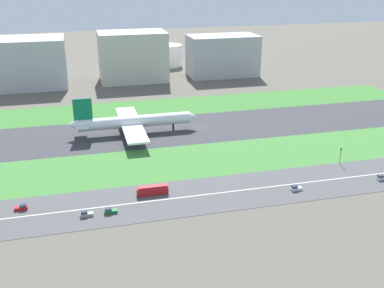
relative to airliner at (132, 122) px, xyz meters
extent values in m
plane|color=#5B564C|center=(35.50, 0.00, -6.23)|extent=(800.00, 800.00, 0.00)
cube|color=#38383D|center=(35.50, 0.00, -6.18)|extent=(280.00, 46.00, 0.10)
cube|color=#3D7A33|center=(35.50, 41.00, -6.18)|extent=(280.00, 36.00, 0.10)
cube|color=#427F38|center=(35.50, -41.00, -6.18)|extent=(280.00, 36.00, 0.10)
cube|color=#4C4C4F|center=(35.50, -73.00, -6.18)|extent=(280.00, 28.00, 0.10)
cube|color=silver|center=(35.50, -73.00, -6.13)|extent=(266.00, 0.50, 0.01)
cylinder|color=white|center=(1.68, 0.00, 0.07)|extent=(56.00, 6.00, 6.00)
cone|color=white|center=(31.68, 0.00, 0.07)|extent=(4.00, 5.70, 5.70)
cone|color=white|center=(-28.82, 0.00, 0.87)|extent=(5.00, 5.40, 5.40)
cube|color=#0C724C|center=(-23.32, 0.00, 8.07)|extent=(9.00, 0.80, 11.00)
cube|color=white|center=(-24.32, 0.00, 1.07)|extent=(6.00, 16.00, 0.60)
cube|color=white|center=(-0.32, 15.00, -1.13)|extent=(10.00, 26.00, 1.00)
cylinder|color=gray|center=(0.68, 9.00, -3.33)|extent=(5.00, 3.20, 3.20)
cube|color=white|center=(-0.32, -15.00, -1.13)|extent=(10.00, 26.00, 1.00)
cylinder|color=gray|center=(0.68, -9.00, -3.33)|extent=(5.00, 3.20, 3.20)
cylinder|color=black|center=(21.28, 0.00, -4.53)|extent=(1.00, 1.00, 3.20)
cylinder|color=black|center=(-2.32, 3.50, -4.53)|extent=(1.00, 1.00, 3.20)
cylinder|color=black|center=(-2.32, -3.50, -4.53)|extent=(1.00, 1.00, 3.20)
cube|color=#19662D|center=(-17.38, -78.00, -5.58)|extent=(4.40, 1.80, 1.10)
cube|color=#333D4C|center=(-18.18, -78.00, -4.58)|extent=(2.20, 1.66, 0.90)
cube|color=silver|center=(89.19, -78.00, -5.58)|extent=(4.40, 1.80, 1.10)
cube|color=#333D4C|center=(88.39, -78.00, -4.58)|extent=(2.20, 1.66, 0.90)
cube|color=#B2191E|center=(-47.49, -68.00, -5.58)|extent=(4.40, 1.80, 1.10)
cube|color=#333D4C|center=(-46.69, -68.00, -4.58)|extent=(2.20, 1.66, 0.90)
cube|color=silver|center=(52.06, -78.00, -5.58)|extent=(4.40, 1.80, 1.10)
cube|color=#333D4C|center=(51.26, -78.00, -4.58)|extent=(2.20, 1.66, 0.90)
cube|color=#B2191E|center=(-1.17, -68.00, -4.63)|extent=(11.60, 2.50, 3.00)
cube|color=#B2191E|center=(-1.07, -68.00, -2.88)|extent=(10.80, 2.30, 0.50)
cube|color=#99999E|center=(-25.47, -78.00, -5.58)|extent=(4.40, 1.80, 1.10)
cube|color=#333D4C|center=(-26.27, -78.00, -4.58)|extent=(2.20, 1.66, 0.90)
cylinder|color=#4C4C51|center=(81.22, -60.00, -3.13)|extent=(0.24, 0.24, 6.00)
cube|color=black|center=(81.22, -60.00, 0.47)|extent=(0.36, 0.36, 1.20)
sphere|color=#19D826|center=(81.22, -60.20, 0.77)|extent=(0.24, 0.24, 0.24)
cube|color=#B2B2B7|center=(-54.50, 114.00, 10.52)|extent=(46.88, 37.25, 33.50)
cube|color=beige|center=(15.95, 114.00, 11.41)|extent=(47.90, 30.41, 35.29)
cube|color=#B2B2B7|center=(84.35, 114.00, 8.94)|extent=(51.97, 27.66, 30.34)
cylinder|color=silver|center=(51.11, 159.00, 2.58)|extent=(23.01, 23.01, 17.63)
cylinder|color=silver|center=(85.48, 159.00, 1.83)|extent=(24.95, 24.95, 16.13)
camera|label=1|loc=(-24.30, -217.98, 73.23)|focal=42.77mm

